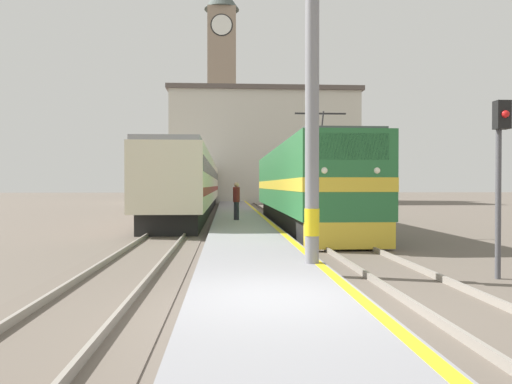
{
  "coord_description": "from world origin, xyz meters",
  "views": [
    {
      "loc": [
        -0.77,
        -7.65,
        2.01
      ],
      "look_at": [
        1.16,
        24.39,
        1.58
      ],
      "focal_mm": 35.0,
      "sensor_mm": 36.0,
      "label": 1
    }
  ],
  "objects": [
    {
      "name": "rail_track_near",
      "position": [
        2.95,
        25.0,
        0.03
      ],
      "size": [
        2.83,
        140.0,
        0.16
      ],
      "color": "#60564C",
      "rests_on": "ground"
    },
    {
      "name": "signal_post",
      "position": [
        5.06,
        2.63,
        2.56
      ],
      "size": [
        0.3,
        0.39,
        3.8
      ],
      "color": "#4C4C51",
      "rests_on": "ground"
    },
    {
      "name": "person_on_platform",
      "position": [
        -0.26,
        16.94,
        1.29
      ],
      "size": [
        0.34,
        0.34,
        1.86
      ],
      "color": "#23232D",
      "rests_on": "platform"
    },
    {
      "name": "catenary_mast",
      "position": [
        1.16,
        3.19,
        3.92
      ],
      "size": [
        2.15,
        0.33,
        7.43
      ],
      "color": "gray",
      "rests_on": "platform"
    },
    {
      "name": "platform",
      "position": [
        0.0,
        25.0,
        0.15
      ],
      "size": [
        2.8,
        140.0,
        0.31
      ],
      "color": "gray",
      "rests_on": "ground"
    },
    {
      "name": "clock_tower",
      "position": [
        -1.34,
        61.6,
        15.67
      ],
      "size": [
        4.8,
        4.8,
        29.69
      ],
      "color": "gray",
      "rests_on": "ground"
    },
    {
      "name": "station_building",
      "position": [
        3.54,
        50.14,
        6.44
      ],
      "size": [
        21.4,
        9.35,
        12.82
      ],
      "color": "beige",
      "rests_on": "ground"
    },
    {
      "name": "passenger_train",
      "position": [
        -3.09,
        28.25,
        2.11
      ],
      "size": [
        2.92,
        34.27,
        3.92
      ],
      "color": "black",
      "rests_on": "ground"
    },
    {
      "name": "locomotive_train",
      "position": [
        2.95,
        16.68,
        1.99
      ],
      "size": [
        2.92,
        19.47,
        4.87
      ],
      "color": "black",
      "rests_on": "ground"
    },
    {
      "name": "ground_plane",
      "position": [
        0.0,
        30.0,
        0.0
      ],
      "size": [
        200.0,
        200.0,
        0.0
      ],
      "primitive_type": "plane",
      "color": "#60564C"
    },
    {
      "name": "rail_track_far",
      "position": [
        -3.09,
        25.0,
        0.03
      ],
      "size": [
        2.83,
        140.0,
        0.16
      ],
      "color": "#60564C",
      "rests_on": "ground"
    }
  ]
}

